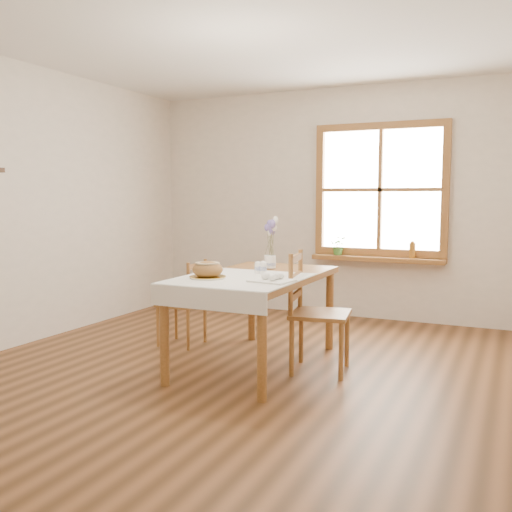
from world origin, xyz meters
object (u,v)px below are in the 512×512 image
at_px(chair_left, 182,302).
at_px(flower_vase, 270,263).
at_px(chair_right, 320,312).
at_px(bread_plate, 208,277).
at_px(dining_table, 256,285).

distance_m(chair_left, flower_vase, 0.96).
relative_size(chair_left, flower_vase, 7.24).
distance_m(chair_right, bread_plate, 0.93).
xyz_separation_m(chair_left, bread_plate, (0.69, -0.71, 0.37)).
distance_m(dining_table, chair_left, 0.99).
bearing_deg(bread_plate, chair_right, 32.73).
xyz_separation_m(dining_table, chair_right, (0.53, 0.07, -0.19)).
height_order(dining_table, flower_vase, flower_vase).
bearing_deg(dining_table, bread_plate, -117.47).
height_order(chair_right, flower_vase, chair_right).
relative_size(chair_right, bread_plate, 3.50).
bearing_deg(dining_table, chair_right, 7.15).
relative_size(chair_left, chair_right, 0.84).
xyz_separation_m(chair_left, flower_vase, (0.87, 0.07, 0.41)).
distance_m(chair_right, flower_vase, 0.72).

